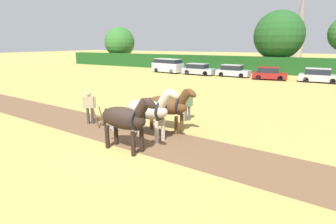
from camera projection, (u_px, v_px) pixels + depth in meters
ground_plane at (124, 152)px, 10.47m from camera, size 240.00×240.00×0.00m
plowed_furrow_strip at (83, 122)px, 14.41m from camera, size 30.21×5.05×0.01m
hedgerow at (269, 65)px, 37.32m from camera, size 77.28×1.59×2.36m
tree_far_left at (120, 42)px, 53.25m from camera, size 6.05×6.05×7.41m
tree_left at (279, 35)px, 37.79m from camera, size 7.03×7.03×8.83m
church_spire at (300, 25)px, 56.97m from camera, size 2.35×2.35×15.27m
draft_horse_lead_left at (125, 118)px, 10.34m from camera, size 2.86×1.07×2.39m
draft_horse_lead_right at (149, 110)px, 11.55m from camera, size 2.88×1.04×2.50m
draft_horse_trail_left at (168, 105)px, 12.81m from camera, size 2.94×1.09×2.30m
plow at (108, 123)px, 13.25m from camera, size 1.55×0.49×1.13m
farmer_at_plow at (89, 105)px, 13.96m from camera, size 0.62×0.43×1.76m
farmer_beside_team at (188, 104)px, 14.54m from camera, size 0.43×0.56×1.63m
parked_van at (167, 66)px, 38.50m from camera, size 4.93×2.71×2.02m
parked_car_left at (198, 69)px, 35.94m from camera, size 4.55×2.05×1.54m
parked_car_center_left at (233, 71)px, 33.98m from camera, size 4.34×1.96×1.53m
parked_car_center at (269, 74)px, 31.15m from camera, size 4.07×2.29×1.49m
parked_car_center_right at (319, 76)px, 28.94m from camera, size 4.12×1.78×1.56m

